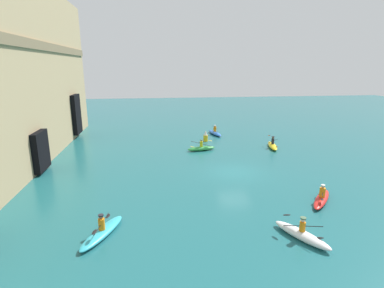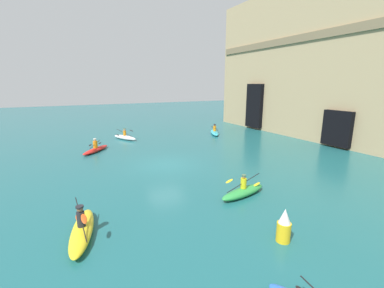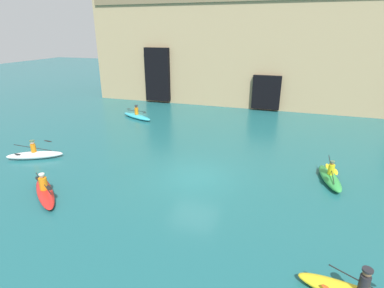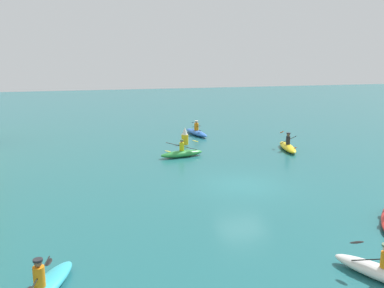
# 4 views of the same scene
# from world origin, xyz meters

# --- Properties ---
(ground_plane) EXTENTS (120.00, 120.00, 0.00)m
(ground_plane) POSITION_xyz_m (0.00, 0.00, 0.00)
(ground_plane) COLOR #1E6066
(kayak_green) EXTENTS (1.27, 3.03, 1.15)m
(kayak_green) POSITION_xyz_m (6.70, 1.64, 0.25)
(kayak_green) COLOR green
(kayak_green) RESTS_ON ground
(kayak_yellow) EXTENTS (3.49, 1.45, 1.24)m
(kayak_yellow) POSITION_xyz_m (6.79, -5.99, 0.24)
(kayak_yellow) COLOR yellow
(kayak_yellow) RESTS_ON ground
(kayak_white) EXTENTS (3.17, 2.08, 1.17)m
(kayak_white) POSITION_xyz_m (-9.88, -0.65, 0.26)
(kayak_white) COLOR white
(kayak_white) RESTS_ON ground
(kayak_cyan) EXTENTS (3.55, 2.22, 1.16)m
(kayak_cyan) POSITION_xyz_m (-8.24, 9.20, 0.22)
(kayak_cyan) COLOR #33B2C6
(kayak_cyan) RESTS_ON ground
(kayak_blue) EXTENTS (3.66, 1.39, 1.20)m
(kayak_blue) POSITION_xyz_m (13.76, -1.27, 0.24)
(kayak_blue) COLOR blue
(kayak_blue) RESTS_ON ground
(kayak_red) EXTENTS (3.03, 2.72, 1.14)m
(kayak_red) POSITION_xyz_m (-6.06, -3.97, 0.23)
(kayak_red) COLOR red
(kayak_red) RESTS_ON ground
(marker_buoy) EXTENTS (0.51, 0.51, 1.28)m
(marker_buoy) POSITION_xyz_m (10.47, 0.51, 0.59)
(marker_buoy) COLOR yellow
(marker_buoy) RESTS_ON ground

